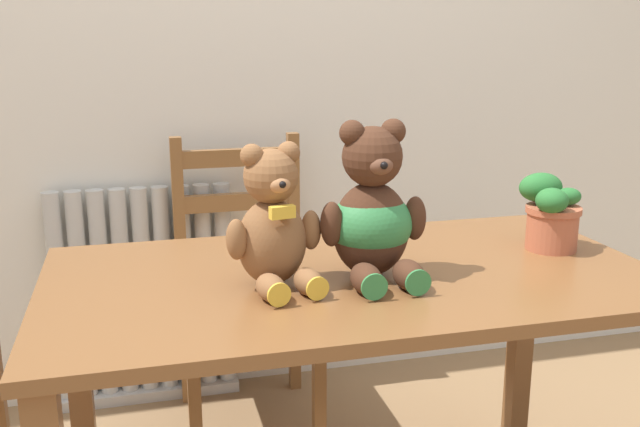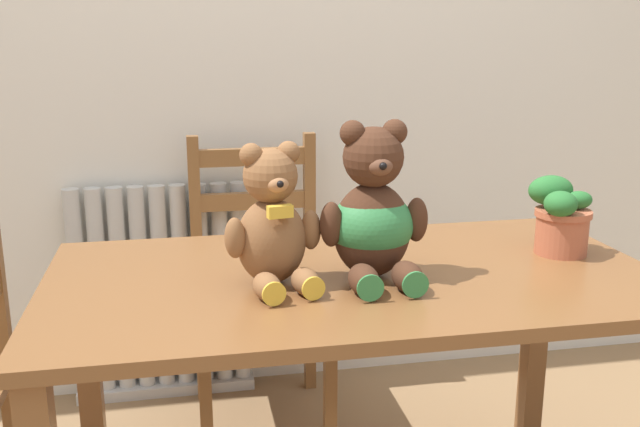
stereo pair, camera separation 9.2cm
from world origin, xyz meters
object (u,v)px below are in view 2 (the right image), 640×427
wooden_chair_behind (259,285)px  teddy_bear_left (273,225)px  teddy_bear_right (373,216)px  potted_plant (560,217)px

wooden_chair_behind → teddy_bear_left: teddy_bear_left is taller
teddy_bear_right → teddy_bear_left: bearing=0.0°
potted_plant → teddy_bear_right: bearing=-170.5°
teddy_bear_left → potted_plant: 0.74m
wooden_chair_behind → potted_plant: bearing=132.5°
teddy_bear_right → potted_plant: size_ratio=1.85×
wooden_chair_behind → teddy_bear_right: size_ratio=2.73×
wooden_chair_behind → teddy_bear_left: 0.94m
wooden_chair_behind → potted_plant: wooden_chair_behind is taller
teddy_bear_left → wooden_chair_behind: bearing=-104.4°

